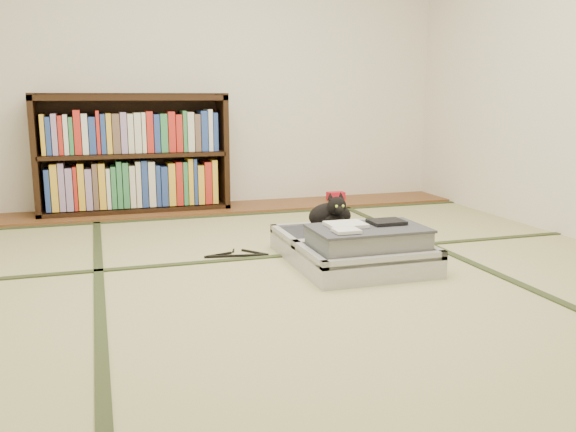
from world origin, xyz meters
name	(u,v)px	position (x,y,z in m)	size (l,w,h in m)	color
floor	(299,276)	(0.00, 0.00, 0.00)	(4.50, 4.50, 0.00)	tan
wood_strip	(222,208)	(0.00, 2.00, 0.01)	(4.00, 0.50, 0.02)	brown
red_item	(336,196)	(1.02, 2.03, 0.06)	(0.15, 0.09, 0.07)	red
tatami_borders	(273,252)	(0.00, 0.49, 0.00)	(4.00, 4.50, 0.01)	#2D381E
bookcase	(134,157)	(-0.69, 2.07, 0.45)	(1.48, 0.34, 0.95)	black
suitcase	(354,247)	(0.36, 0.13, 0.09)	(0.68, 0.91, 0.27)	#B4B4B9
cat	(332,215)	(0.35, 0.42, 0.22)	(0.30, 0.31, 0.25)	black
cable_coil	(356,225)	(0.53, 0.46, 0.14)	(0.09, 0.09, 0.02)	white
hanger	(237,254)	(-0.22, 0.50, 0.01)	(0.37, 0.19, 0.01)	black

